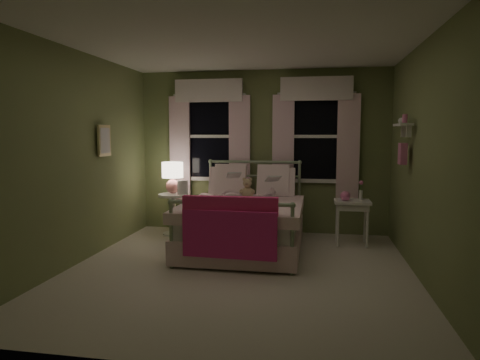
% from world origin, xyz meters
% --- Properties ---
extents(room_shell, '(4.20, 4.20, 4.20)m').
position_xyz_m(room_shell, '(0.00, 0.00, 1.30)').
color(room_shell, beige).
rests_on(room_shell, ground).
extents(bed, '(1.58, 2.04, 1.18)m').
position_xyz_m(bed, '(-0.09, 0.96, 0.38)').
color(bed, white).
rests_on(bed, ground).
extents(pink_throw, '(1.10, 0.18, 0.71)m').
position_xyz_m(pink_throw, '(-0.09, -0.06, 0.61)').
color(pink_throw, '#E62D6E').
rests_on(pink_throw, bed).
extents(child_left, '(0.34, 0.26, 0.82)m').
position_xyz_m(child_left, '(-0.37, 1.38, 0.98)').
color(child_left, '#F7D1DD').
rests_on(child_left, bed).
extents(child_right, '(0.33, 0.26, 0.68)m').
position_xyz_m(child_right, '(0.19, 1.38, 0.91)').
color(child_right, '#F7D1DD').
rests_on(child_right, bed).
extents(book_left, '(0.22, 0.17, 0.26)m').
position_xyz_m(book_left, '(-0.37, 1.13, 0.96)').
color(book_left, beige).
rests_on(book_left, child_left).
extents(book_right, '(0.22, 0.17, 0.26)m').
position_xyz_m(book_right, '(0.19, 1.13, 0.92)').
color(book_right, beige).
rests_on(book_right, child_right).
extents(teddy_bear, '(0.23, 0.18, 0.31)m').
position_xyz_m(teddy_bear, '(-0.09, 1.23, 0.79)').
color(teddy_bear, tan).
rests_on(teddy_bear, bed).
extents(nightstand_left, '(0.46, 0.46, 0.65)m').
position_xyz_m(nightstand_left, '(-1.34, 1.61, 0.42)').
color(nightstand_left, white).
rests_on(nightstand_left, ground).
extents(table_lamp, '(0.33, 0.33, 0.49)m').
position_xyz_m(table_lamp, '(-1.34, 1.61, 0.95)').
color(table_lamp, pink).
rests_on(table_lamp, nightstand_left).
extents(book_nightstand, '(0.22, 0.26, 0.02)m').
position_xyz_m(book_nightstand, '(-1.24, 1.53, 0.66)').
color(book_nightstand, beige).
rests_on(book_nightstand, nightstand_left).
extents(nightstand_right, '(0.50, 0.40, 0.64)m').
position_xyz_m(nightstand_right, '(1.38, 1.43, 0.55)').
color(nightstand_right, white).
rests_on(nightstand_right, ground).
extents(pink_toy, '(0.14, 0.19, 0.14)m').
position_xyz_m(pink_toy, '(1.28, 1.42, 0.71)').
color(pink_toy, pink).
rests_on(pink_toy, nightstand_right).
extents(bud_vase, '(0.06, 0.06, 0.28)m').
position_xyz_m(bud_vase, '(1.50, 1.48, 0.79)').
color(bud_vase, white).
rests_on(bud_vase, nightstand_right).
extents(window_left, '(1.34, 0.13, 1.96)m').
position_xyz_m(window_left, '(-0.85, 2.03, 1.62)').
color(window_left, black).
rests_on(window_left, room_shell).
extents(window_right, '(1.34, 0.13, 1.96)m').
position_xyz_m(window_right, '(0.85, 2.03, 1.62)').
color(window_right, black).
rests_on(window_right, room_shell).
extents(wall_shelf, '(0.15, 0.50, 0.60)m').
position_xyz_m(wall_shelf, '(1.90, 0.70, 1.52)').
color(wall_shelf, white).
rests_on(wall_shelf, room_shell).
extents(framed_picture, '(0.03, 0.32, 0.42)m').
position_xyz_m(framed_picture, '(-1.95, 0.60, 1.50)').
color(framed_picture, beige).
rests_on(framed_picture, room_shell).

